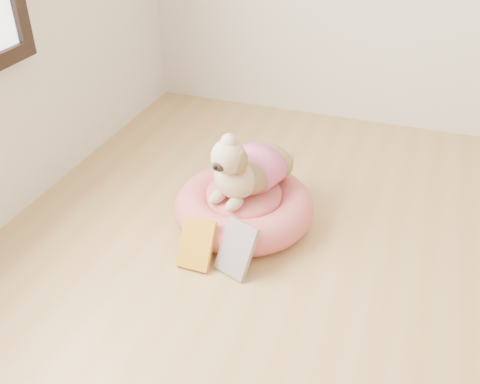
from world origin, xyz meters
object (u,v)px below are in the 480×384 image
(pet_bed, at_px, (244,207))
(book_white, at_px, (237,249))
(dog, at_px, (248,157))
(book_yellow, at_px, (196,244))

(pet_bed, height_order, book_white, book_white)
(pet_bed, bearing_deg, dog, 54.20)
(book_yellow, height_order, book_white, book_white)
(pet_bed, bearing_deg, book_white, -76.01)
(dog, bearing_deg, book_white, -60.16)
(pet_bed, distance_m, book_white, 0.31)
(dog, relative_size, book_yellow, 2.20)
(pet_bed, xyz_separation_m, book_white, (0.08, -0.30, 0.03))
(pet_bed, relative_size, book_white, 2.82)
(book_yellow, bearing_deg, pet_bed, 76.05)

